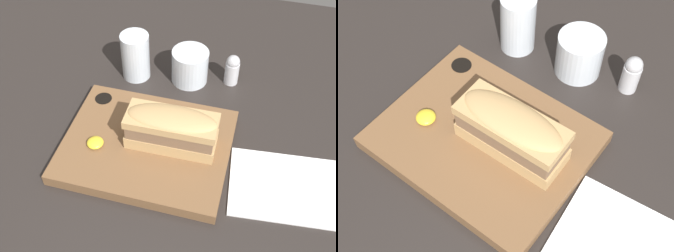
{
  "view_description": "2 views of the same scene",
  "coord_description": "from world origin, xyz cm",
  "views": [
    {
      "loc": [
        13.69,
        -53.38,
        66.83
      ],
      "look_at": [
        0.35,
        -3.46,
        9.9
      ],
      "focal_mm": 45.0,
      "sensor_mm": 36.0,
      "label": 1
    },
    {
      "loc": [
        23.76,
        -34.47,
        65.38
      ],
      "look_at": [
        -0.25,
        -2.77,
        8.9
      ],
      "focal_mm": 50.0,
      "sensor_mm": 36.0,
      "label": 2
    }
  ],
  "objects": [
    {
      "name": "salt_shaker",
      "position": [
        8.83,
        20.48,
        5.74
      ],
      "size": [
        3.15,
        3.15,
        7.36
      ],
      "color": "silver",
      "rests_on": "dining_table"
    },
    {
      "name": "wine_glass",
      "position": [
        -0.53,
        18.9,
        5.48
      ],
      "size": [
        8.25,
        8.25,
        7.78
      ],
      "color": "silver",
      "rests_on": "dining_table"
    },
    {
      "name": "sandwich",
      "position": [
        0.86,
        -2.81,
        8.84
      ],
      "size": [
        17.17,
        7.09,
        8.14
      ],
      "rotation": [
        0.0,
        0.0,
        0.02
      ],
      "color": "tan",
      "rests_on": "serving_board"
    },
    {
      "name": "water_glass",
      "position": [
        -12.77,
        17.31,
        6.74
      ],
      "size": [
        6.4,
        6.4,
        10.92
      ],
      "color": "silver",
      "rests_on": "dining_table"
    },
    {
      "name": "mustard_dollop",
      "position": [
        -13.14,
        -7.0,
        5.1
      ],
      "size": [
        3.22,
        3.22,
        1.29
      ],
      "color": "yellow",
      "rests_on": "serving_board"
    },
    {
      "name": "napkin",
      "position": [
        23.23,
        -5.76,
        2.2
      ],
      "size": [
        21.75,
        17.13,
        0.4
      ],
      "rotation": [
        0.0,
        0.0,
        0.1
      ],
      "color": "white",
      "rests_on": "dining_table"
    },
    {
      "name": "dining_table",
      "position": [
        0.0,
        0.0,
        1.0
      ],
      "size": [
        150.92,
        117.73,
        2.0
      ],
      "color": "#282321",
      "rests_on": "ground"
    },
    {
      "name": "serving_board",
      "position": [
        -3.93,
        -3.74,
        3.24
      ],
      "size": [
        32.01,
        25.6,
        2.52
      ],
      "color": "brown",
      "rests_on": "dining_table"
    }
  ]
}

